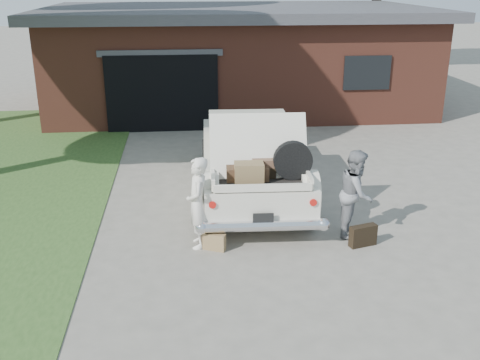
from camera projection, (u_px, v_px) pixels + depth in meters
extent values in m
plane|color=gray|center=(244.00, 256.00, 9.16)|extent=(90.00, 90.00, 0.00)
cube|color=brown|center=(237.00, 61.00, 19.47)|extent=(12.00, 7.00, 3.00)
cube|color=#4C4C51|center=(237.00, 11.00, 18.90)|extent=(12.80, 7.80, 0.30)
cube|color=black|center=(162.00, 93.00, 16.15)|extent=(3.20, 0.30, 2.20)
cube|color=#4C4C51|center=(160.00, 53.00, 15.69)|extent=(3.50, 0.12, 0.18)
cube|color=black|center=(367.00, 73.00, 16.48)|extent=(1.40, 0.08, 1.00)
cylinder|color=#38281E|center=(375.00, 15.00, 25.62)|extent=(0.44, 0.44, 5.18)
cube|color=silver|center=(251.00, 164.00, 11.62)|extent=(2.11, 5.13, 0.66)
cube|color=beige|center=(250.00, 133.00, 11.70)|extent=(1.75, 2.09, 0.53)
cube|color=black|center=(246.00, 122.00, 12.61)|extent=(1.57, 0.14, 0.45)
cube|color=black|center=(254.00, 147.00, 10.81)|extent=(1.57, 0.14, 0.45)
cylinder|color=black|center=(209.00, 211.00, 10.06)|extent=(0.25, 0.68, 0.67)
cylinder|color=black|center=(307.00, 208.00, 10.16)|extent=(0.25, 0.68, 0.67)
cylinder|color=black|center=(207.00, 153.00, 13.28)|extent=(0.25, 0.68, 0.67)
cylinder|color=black|center=(282.00, 152.00, 13.38)|extent=(0.25, 0.68, 0.67)
cylinder|color=silver|center=(263.00, 226.00, 9.28)|extent=(2.08, 0.26, 0.18)
cylinder|color=#A5140F|center=(212.00, 204.00, 9.16)|extent=(0.13, 0.11, 0.12)
cylinder|color=#A5140F|center=(313.00, 202.00, 9.26)|extent=(0.13, 0.11, 0.12)
cube|color=black|center=(263.00, 218.00, 9.21)|extent=(0.34, 0.03, 0.17)
cube|color=black|center=(260.00, 180.00, 9.70)|extent=(1.61, 1.17, 0.04)
cube|color=silver|center=(213.00, 175.00, 9.61)|extent=(0.10, 1.11, 0.18)
cube|color=silver|center=(306.00, 173.00, 9.71)|extent=(0.10, 1.11, 0.18)
cube|color=silver|center=(263.00, 188.00, 9.15)|extent=(1.62, 0.12, 0.12)
cube|color=silver|center=(259.00, 146.00, 9.77)|extent=(1.72, 0.66, 1.04)
cube|color=#513723|center=(247.00, 172.00, 9.67)|extent=(0.74, 0.49, 0.23)
cube|color=olive|center=(249.00, 173.00, 9.47)|extent=(0.50, 0.34, 0.34)
cube|color=black|center=(258.00, 171.00, 9.80)|extent=(0.61, 0.41, 0.18)
cube|color=brown|center=(264.00, 163.00, 9.72)|extent=(0.41, 0.28, 0.14)
cylinder|color=black|center=(293.00, 160.00, 9.56)|extent=(0.67, 0.19, 0.67)
imported|color=silver|center=(198.00, 203.00, 9.24)|extent=(0.38, 0.57, 1.56)
imported|color=gray|center=(356.00, 193.00, 9.68)|extent=(0.83, 0.92, 1.54)
cube|color=#9C7C4F|center=(214.00, 242.00, 9.31)|extent=(0.39, 0.27, 0.29)
cube|color=black|center=(363.00, 236.00, 9.44)|extent=(0.50, 0.28, 0.37)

